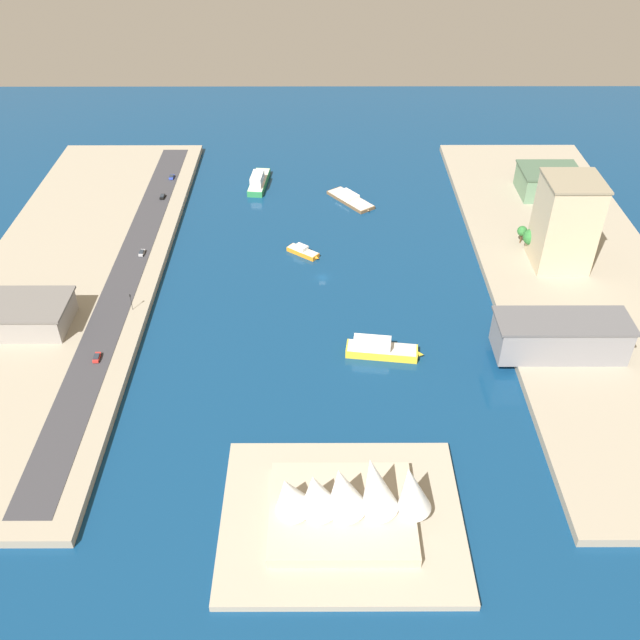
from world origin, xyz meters
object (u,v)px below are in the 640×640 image
Objects in this scene: hatchback_blue at (172,177)px; opera_landmark at (347,497)px; traffic_light_waterfront at (131,299)px; barge_flat_brown at (350,199)px; ferry_yellow_fast at (380,349)px; suv_black at (162,197)px; terminal_long_green at (549,181)px; carpark_squat_concrete at (11,314)px; warehouse_low_gray at (560,336)px; ferry_green_doubledeck at (259,181)px; pickup_red at (97,357)px; sedan_silver at (142,253)px; office_block_beige at (565,223)px; water_taxi_orange at (303,251)px.

opera_landmark reaches higher than hatchback_blue.
traffic_light_waterfront is at bearing 92.09° from hatchback_blue.
hatchback_blue is at bearing -68.30° from opera_landmark.
barge_flat_brown is 119.00m from traffic_light_waterfront.
suv_black is at bearing -49.55° from ferry_yellow_fast.
terminal_long_green is at bearing 174.83° from hatchback_blue.
carpark_squat_concrete is at bearing -5.71° from ferry_yellow_fast.
opera_landmark reaches higher than warehouse_low_gray.
terminal_long_green is at bearing -103.18° from warehouse_low_gray.
traffic_light_waterfront reaches higher than ferry_green_doubledeck.
pickup_red is (43.19, 130.11, 1.12)m from ferry_green_doubledeck.
ferry_green_doubledeck is at bearing -79.50° from opera_landmark.
terminal_long_green is (-84.14, -111.02, 6.32)m from ferry_yellow_fast.
carpark_squat_concrete reaches higher than sedan_silver.
warehouse_low_gray is at bearing 175.44° from carpark_squat_concrete.
terminal_long_green is at bearing 174.24° from ferry_green_doubledeck.
opera_landmark is (85.72, 118.30, -11.08)m from office_block_beige.
pickup_red is 112.14m from suv_black.
ferry_yellow_fast is at bearing 125.37° from hatchback_blue.
office_block_beige is 7.71× the size of hatchback_blue.
terminal_long_green is (-90.02, -1.82, 7.57)m from barge_flat_brown.
terminal_long_green reaches higher than hatchback_blue.
terminal_long_green is 174.94m from hatchback_blue.
pickup_red is 1.09× the size of suv_black.
barge_flat_brown is 1.82× the size of water_taxi_orange.
water_taxi_orange is 0.32× the size of warehouse_low_gray.
ferry_yellow_fast is 91.12m from office_block_beige.
suv_black is 189.11m from opera_landmark.
barge_flat_brown is at bearing -140.93° from carpark_squat_concrete.
barge_flat_brown is at bearing 168.20° from hatchback_blue.
suv_black is at bearing 23.11° from ferry_green_doubledeck.
barge_flat_brown is at bearing -86.92° from ferry_yellow_fast.
opera_landmark is (70.97, 63.95, -0.03)m from warehouse_low_gray.
pickup_red reaches higher than barge_flat_brown.
water_taxi_orange is (26.52, -63.13, -1.10)m from ferry_yellow_fast.
barge_flat_brown is 5.48× the size of hatchback_blue.
terminal_long_green is at bearing -156.60° from water_taxi_orange.
ferry_yellow_fast is 0.98× the size of terminal_long_green.
ferry_yellow_fast is 5.44× the size of pickup_red.
ferry_green_doubledeck is (48.60, -124.42, 0.25)m from ferry_yellow_fast.
warehouse_low_gray is 9.46× the size of hatchback_blue.
ferry_green_doubledeck is at bearing -156.89° from suv_black.
ferry_green_doubledeck is at bearing -108.36° from pickup_red.
pickup_red is (149.46, 3.64, -5.59)m from warehouse_low_gray.
opera_landmark reaches higher than pickup_red.
hatchback_blue reaches higher than water_taxi_orange.
sedan_silver is (-0.46, 48.05, -0.01)m from suv_black.
ferry_yellow_fast is 91.98m from pickup_red.
carpark_squat_concrete is at bearing 72.98° from hatchback_blue.
carpark_squat_concrete is 136.53m from opera_landmark.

